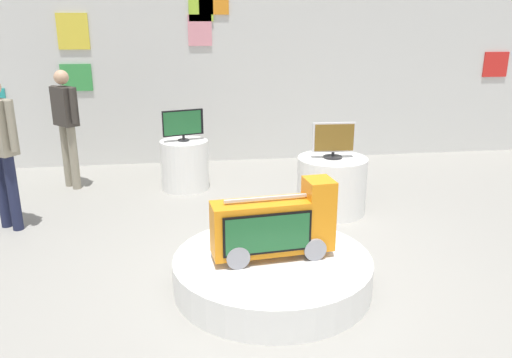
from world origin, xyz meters
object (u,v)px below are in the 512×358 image
at_px(tv_on_left_rear, 183,124).
at_px(tv_on_center_rear, 334,140).
at_px(shopper_browsing_rear, 0,143).
at_px(shopper_browsing_near_truck, 66,120).
at_px(main_display_pedestal, 272,272).
at_px(novelty_firetruck_tv, 275,227).
at_px(display_pedestal_center_rear, 331,185).
at_px(display_pedestal_left_rear, 185,165).

xyz_separation_m(tv_on_left_rear, tv_on_center_rear, (1.82, -1.22, -0.01)).
bearing_deg(shopper_browsing_rear, shopper_browsing_near_truck, 75.11).
height_order(tv_on_left_rear, shopper_browsing_rear, shopper_browsing_rear).
bearing_deg(main_display_pedestal, novelty_firetruck_tv, -12.80).
bearing_deg(display_pedestal_center_rear, shopper_browsing_rear, 179.88).
height_order(display_pedestal_left_rear, tv_on_center_rear, tv_on_center_rear).
bearing_deg(tv_on_left_rear, display_pedestal_left_rear, 73.29).
xyz_separation_m(main_display_pedestal, tv_on_left_rear, (-0.75, 2.99, 0.80)).
bearing_deg(main_display_pedestal, tv_on_center_rear, 58.89).
xyz_separation_m(display_pedestal_left_rear, shopper_browsing_rear, (-2.03, -1.21, 0.67)).
bearing_deg(main_display_pedestal, display_pedestal_center_rear, 58.95).
bearing_deg(novelty_firetruck_tv, tv_on_center_rear, 59.46).
relative_size(tv_on_left_rear, shopper_browsing_near_truck, 0.34).
height_order(main_display_pedestal, shopper_browsing_rear, shopper_browsing_rear).
relative_size(display_pedestal_left_rear, display_pedestal_center_rear, 0.82).
relative_size(tv_on_center_rear, shopper_browsing_rear, 0.30).
height_order(display_pedestal_center_rear, shopper_browsing_near_truck, shopper_browsing_near_truck).
distance_m(display_pedestal_center_rear, tv_on_center_rear, 0.58).
bearing_deg(shopper_browsing_near_truck, main_display_pedestal, -53.96).
bearing_deg(main_display_pedestal, shopper_browsing_near_truck, 126.04).
distance_m(novelty_firetruck_tv, display_pedestal_center_rear, 2.08).
distance_m(display_pedestal_left_rear, shopper_browsing_rear, 2.45).
distance_m(novelty_firetruck_tv, tv_on_left_rear, 3.11).
bearing_deg(shopper_browsing_rear, tv_on_center_rear, -0.19).
bearing_deg(novelty_firetruck_tv, shopper_browsing_near_truck, 126.24).
height_order(display_pedestal_center_rear, shopper_browsing_rear, shopper_browsing_rear).
xyz_separation_m(tv_on_left_rear, display_pedestal_center_rear, (1.82, -1.21, -0.60)).
relative_size(novelty_firetruck_tv, shopper_browsing_near_truck, 0.65).
bearing_deg(shopper_browsing_near_truck, novelty_firetruck_tv, -53.76).
distance_m(novelty_firetruck_tv, shopper_browsing_near_truck, 4.09).
xyz_separation_m(display_pedestal_left_rear, tv_on_center_rear, (1.82, -1.22, 0.58)).
bearing_deg(display_pedestal_center_rear, tv_on_left_rear, 146.40).
distance_m(main_display_pedestal, display_pedestal_left_rear, 3.09).
bearing_deg(main_display_pedestal, shopper_browsing_rear, 147.32).
relative_size(novelty_firetruck_tv, display_pedestal_left_rear, 1.56).
distance_m(display_pedestal_left_rear, shopper_browsing_near_truck, 1.78).
height_order(display_pedestal_left_rear, shopper_browsing_rear, shopper_browsing_rear).
bearing_deg(display_pedestal_center_rear, display_pedestal_left_rear, 146.29).
relative_size(tv_on_left_rear, tv_on_center_rear, 1.08).
bearing_deg(tv_on_center_rear, shopper_browsing_rear, 179.81).
relative_size(main_display_pedestal, display_pedestal_left_rear, 2.53).
height_order(tv_on_center_rear, shopper_browsing_rear, shopper_browsing_rear).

